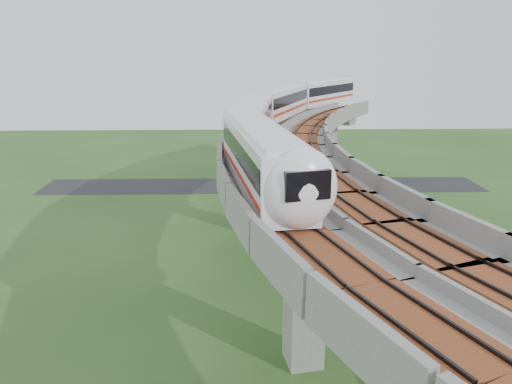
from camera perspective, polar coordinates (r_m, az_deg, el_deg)
The scene contains 12 objects.
ground at distance 40.86m, azimuth 2.34°, elevation -10.40°, with size 160.00×160.00×0.00m, color #2C4F1F.
dirt_lot at distance 42.36m, azimuth 22.14°, elevation -10.62°, with size 18.00×26.00×0.04m, color gray.
asphalt_road at distance 68.99m, azimuth 0.74°, elevation 0.76°, with size 60.00×8.00×0.03m, color #232326.
viaduct at distance 38.17m, azimuth 8.27°, elevation 2.03°, with size 19.58×73.98×11.40m.
metro_train at distance 50.05m, azimuth 3.60°, elevation 9.26°, with size 18.38×59.81×3.64m.
fence at distance 42.28m, azimuth 15.83°, elevation -8.96°, with size 3.87×38.73×1.50m.
tree_0 at distance 61.45m, azimuth 11.29°, elevation 0.71°, with size 3.02×3.02×3.56m.
tree_1 at distance 54.04m, azimuth 9.45°, elevation -1.63°, with size 2.53×2.53×3.07m.
tree_2 at distance 45.37m, azimuth 11.10°, elevation -4.82°, with size 2.57×2.57×3.36m.
tree_3 at distance 34.89m, azimuth 15.85°, elevation -11.93°, with size 2.91×2.91×3.41m.
car_white at distance 38.30m, azimuth 24.62°, elevation -12.78°, with size 1.46×3.62×1.23m, color white.
car_dark at distance 44.39m, azimuth 20.74°, elevation -8.28°, with size 1.80×4.43×1.29m, color black.
Camera 1 is at (-2.56, -36.51, 18.16)m, focal length 35.00 mm.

